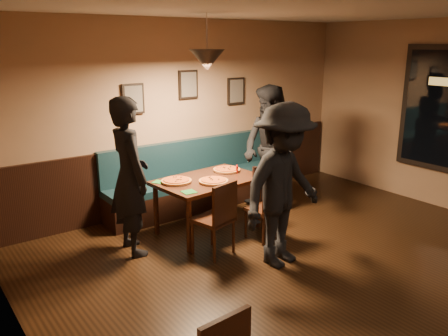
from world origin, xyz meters
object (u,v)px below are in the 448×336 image
diner_right (270,150)px  chair_near_right (264,208)px  tabasco_bottle (237,169)px  soda_glass (255,172)px  booth_bench (199,176)px  diner_left (130,177)px  chair_near_left (213,218)px  dining_table (208,205)px  diner_front (284,186)px

diner_right → chair_near_right: bearing=-50.7°
diner_right → tabasco_bottle: diner_right is taller
soda_glass → booth_bench: bearing=97.2°
diner_left → chair_near_left: bearing=-126.6°
booth_bench → dining_table: booth_bench is taller
booth_bench → diner_right: 1.15m
tabasco_bottle → soda_glass: bearing=-72.1°
chair_near_left → tabasco_bottle: bearing=22.4°
booth_bench → dining_table: (-0.41, -0.83, -0.14)m
diner_left → chair_near_right: bearing=-109.1°
booth_bench → soda_glass: booth_bench is taller
diner_right → diner_front: 1.67m
booth_bench → tabasco_bottle: bearing=-86.3°
tabasco_bottle → chair_near_right: bearing=-94.1°
chair_near_right → diner_front: (-0.28, -0.64, 0.51)m
booth_bench → chair_near_right: 1.47m
chair_near_left → tabasco_bottle: chair_near_left is taller
chair_near_left → diner_right: size_ratio=0.49×
dining_table → chair_near_left: chair_near_left is taller
booth_bench → dining_table: 0.94m
booth_bench → chair_near_right: booth_bench is taller
chair_near_left → diner_front: bearing=-66.5°
diner_front → diner_left: bearing=124.3°
chair_near_right → diner_left: (-1.51, 0.66, 0.52)m
soda_glass → chair_near_right: bearing=-111.2°
chair_near_left → diner_right: bearing=10.8°
diner_left → tabasco_bottle: diner_left is taller
booth_bench → diner_right: diner_right is taller
chair_near_left → chair_near_right: bearing=-14.9°
dining_table → tabasco_bottle: size_ratio=10.46×
diner_front → chair_near_right: bearing=56.9°
diner_right → diner_left: bearing=-93.7°
booth_bench → dining_table: size_ratio=2.22×
diner_right → tabasco_bottle: bearing=-87.7°
dining_table → soda_glass: (0.55, -0.29, 0.43)m
diner_front → soda_glass: diner_front is taller
dining_table → chair_near_right: size_ratio=1.62×
diner_left → diner_right: size_ratio=1.00×
chair_near_right → diner_front: bearing=-118.6°
booth_bench → diner_front: diner_front is taller
chair_near_left → diner_front: size_ratio=0.49×
tabasco_bottle → diner_left: bearing=178.3°
chair_near_right → diner_front: diner_front is taller
booth_bench → soda_glass: 1.17m
chair_near_right → soda_glass: bearing=64.0°
chair_near_left → diner_left: bearing=125.5°
chair_near_right → diner_left: bearing=151.6°
diner_right → tabasco_bottle: 0.70m
booth_bench → diner_right: bearing=-46.5°
diner_left → soda_glass: (1.65, -0.32, -0.15)m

